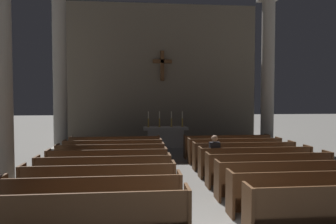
# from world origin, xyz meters

# --- Properties ---
(pew_left_row_1) EXTENTS (3.53, 0.50, 0.95)m
(pew_left_row_1) POSITION_xyz_m (-2.27, -0.04, 0.48)
(pew_left_row_1) COLOR brown
(pew_left_row_1) RESTS_ON ground
(pew_left_row_2) EXTENTS (3.53, 0.50, 0.95)m
(pew_left_row_2) POSITION_xyz_m (-2.27, 1.00, 0.48)
(pew_left_row_2) COLOR brown
(pew_left_row_2) RESTS_ON ground
(pew_left_row_3) EXTENTS (3.53, 0.50, 0.95)m
(pew_left_row_3) POSITION_xyz_m (-2.27, 2.04, 0.48)
(pew_left_row_3) COLOR brown
(pew_left_row_3) RESTS_ON ground
(pew_left_row_4) EXTENTS (3.53, 0.50, 0.95)m
(pew_left_row_4) POSITION_xyz_m (-2.27, 3.07, 0.48)
(pew_left_row_4) COLOR brown
(pew_left_row_4) RESTS_ON ground
(pew_left_row_5) EXTENTS (3.53, 0.50, 0.95)m
(pew_left_row_5) POSITION_xyz_m (-2.27, 4.11, 0.48)
(pew_left_row_5) COLOR brown
(pew_left_row_5) RESTS_ON ground
(pew_left_row_6) EXTENTS (3.53, 0.50, 0.95)m
(pew_left_row_6) POSITION_xyz_m (-2.27, 5.15, 0.48)
(pew_left_row_6) COLOR brown
(pew_left_row_6) RESTS_ON ground
(pew_left_row_7) EXTENTS (3.53, 0.50, 0.95)m
(pew_left_row_7) POSITION_xyz_m (-2.27, 6.19, 0.48)
(pew_left_row_7) COLOR brown
(pew_left_row_7) RESTS_ON ground
(pew_left_row_8) EXTENTS (3.53, 0.50, 0.95)m
(pew_left_row_8) POSITION_xyz_m (-2.27, 7.22, 0.48)
(pew_left_row_8) COLOR brown
(pew_left_row_8) RESTS_ON ground
(pew_right_row_2) EXTENTS (3.53, 0.50, 0.95)m
(pew_right_row_2) POSITION_xyz_m (2.27, 1.00, 0.48)
(pew_right_row_2) COLOR brown
(pew_right_row_2) RESTS_ON ground
(pew_right_row_3) EXTENTS (3.53, 0.50, 0.95)m
(pew_right_row_3) POSITION_xyz_m (2.27, 2.04, 0.48)
(pew_right_row_3) COLOR brown
(pew_right_row_3) RESTS_ON ground
(pew_right_row_4) EXTENTS (3.53, 0.50, 0.95)m
(pew_right_row_4) POSITION_xyz_m (2.27, 3.07, 0.48)
(pew_right_row_4) COLOR brown
(pew_right_row_4) RESTS_ON ground
(pew_right_row_5) EXTENTS (3.53, 0.50, 0.95)m
(pew_right_row_5) POSITION_xyz_m (2.27, 4.11, 0.48)
(pew_right_row_5) COLOR brown
(pew_right_row_5) RESTS_ON ground
(pew_right_row_6) EXTENTS (3.53, 0.50, 0.95)m
(pew_right_row_6) POSITION_xyz_m (2.27, 5.15, 0.48)
(pew_right_row_6) COLOR brown
(pew_right_row_6) RESTS_ON ground
(pew_right_row_7) EXTENTS (3.53, 0.50, 0.95)m
(pew_right_row_7) POSITION_xyz_m (2.27, 6.19, 0.48)
(pew_right_row_7) COLOR brown
(pew_right_row_7) RESTS_ON ground
(pew_right_row_8) EXTENTS (3.53, 0.50, 0.95)m
(pew_right_row_8) POSITION_xyz_m (2.27, 7.22, 0.48)
(pew_right_row_8) COLOR brown
(pew_right_row_8) RESTS_ON ground
(column_left_second) EXTENTS (0.91, 0.91, 7.29)m
(column_left_second) POSITION_xyz_m (-4.87, 9.30, 3.56)
(column_left_second) COLOR #ADA89E
(column_left_second) RESTS_ON ground
(column_right_second) EXTENTS (0.91, 0.91, 7.29)m
(column_right_second) POSITION_xyz_m (4.87, 9.30, 3.56)
(column_right_second) COLOR #ADA89E
(column_right_second) RESTS_ON ground
(altar) EXTENTS (2.20, 0.90, 1.01)m
(altar) POSITION_xyz_m (0.00, 10.22, 0.53)
(altar) COLOR #BCB7AD
(altar) RESTS_ON ground
(candlestick_outer_left) EXTENTS (0.16, 0.16, 0.78)m
(candlestick_outer_left) POSITION_xyz_m (-0.85, 10.22, 1.27)
(candlestick_outer_left) COLOR #B79338
(candlestick_outer_left) RESTS_ON altar
(candlestick_inner_left) EXTENTS (0.16, 0.16, 0.78)m
(candlestick_inner_left) POSITION_xyz_m (-0.30, 10.22, 1.27)
(candlestick_inner_left) COLOR #B79338
(candlestick_inner_left) RESTS_ON altar
(candlestick_inner_right) EXTENTS (0.16, 0.16, 0.78)m
(candlestick_inner_right) POSITION_xyz_m (0.30, 10.22, 1.27)
(candlestick_inner_right) COLOR #B79338
(candlestick_inner_right) RESTS_ON altar
(candlestick_outer_right) EXTENTS (0.16, 0.16, 0.78)m
(candlestick_outer_right) POSITION_xyz_m (0.85, 10.22, 1.27)
(candlestick_outer_right) COLOR #B79338
(candlestick_outer_right) RESTS_ON altar
(apse_with_cross) EXTENTS (10.71, 0.45, 7.71)m
(apse_with_cross) POSITION_xyz_m (0.00, 12.40, 3.86)
(apse_with_cross) COLOR #706656
(apse_with_cross) RESTS_ON ground
(lone_worshipper) EXTENTS (0.32, 0.43, 1.32)m
(lone_worshipper) POSITION_xyz_m (0.96, 4.15, 0.69)
(lone_worshipper) COLOR #26262B
(lone_worshipper) RESTS_ON ground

